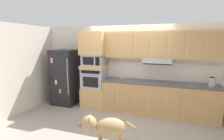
{
  "coord_description": "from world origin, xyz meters",
  "views": [
    {
      "loc": [
        1.2,
        -4.02,
        2.01
      ],
      "look_at": [
        -0.24,
        0.2,
        1.28
      ],
      "focal_mm": 27.67,
      "sensor_mm": 36.0,
      "label": 1
    }
  ],
  "objects_px": {
    "electric_kettle": "(212,82)",
    "dog": "(105,127)",
    "refrigerator": "(65,77)",
    "built_in_oven": "(94,78)",
    "screwdriver": "(122,79)",
    "microwave": "(94,60)"
  },
  "relations": [
    {
      "from": "refrigerator",
      "to": "built_in_oven",
      "type": "height_order",
      "value": "refrigerator"
    },
    {
      "from": "electric_kettle",
      "to": "refrigerator",
      "type": "bearing_deg",
      "value": -179.72
    },
    {
      "from": "refrigerator",
      "to": "microwave",
      "type": "relative_size",
      "value": 2.73
    },
    {
      "from": "refrigerator",
      "to": "built_in_oven",
      "type": "relative_size",
      "value": 2.51
    },
    {
      "from": "electric_kettle",
      "to": "dog",
      "type": "bearing_deg",
      "value": -136.26
    },
    {
      "from": "built_in_oven",
      "to": "microwave",
      "type": "xyz_separation_m",
      "value": [
        0.0,
        -0.0,
        0.56
      ]
    },
    {
      "from": "screwdriver",
      "to": "dog",
      "type": "height_order",
      "value": "screwdriver"
    },
    {
      "from": "screwdriver",
      "to": "electric_kettle",
      "type": "bearing_deg",
      "value": -2.52
    },
    {
      "from": "refrigerator",
      "to": "electric_kettle",
      "type": "height_order",
      "value": "refrigerator"
    },
    {
      "from": "refrigerator",
      "to": "electric_kettle",
      "type": "relative_size",
      "value": 7.33
    },
    {
      "from": "microwave",
      "to": "screwdriver",
      "type": "relative_size",
      "value": 3.9
    },
    {
      "from": "electric_kettle",
      "to": "microwave",
      "type": "bearing_deg",
      "value": 179.15
    },
    {
      "from": "refrigerator",
      "to": "dog",
      "type": "relative_size",
      "value": 1.73
    },
    {
      "from": "electric_kettle",
      "to": "dog",
      "type": "height_order",
      "value": "electric_kettle"
    },
    {
      "from": "dog",
      "to": "screwdriver",
      "type": "bearing_deg",
      "value": -105.3
    },
    {
      "from": "refrigerator",
      "to": "built_in_oven",
      "type": "bearing_deg",
      "value": 3.85
    },
    {
      "from": "built_in_oven",
      "to": "screwdriver",
      "type": "xyz_separation_m",
      "value": [
        0.87,
        0.05,
        0.03
      ]
    },
    {
      "from": "built_in_oven",
      "to": "screwdriver",
      "type": "height_order",
      "value": "built_in_oven"
    },
    {
      "from": "dog",
      "to": "built_in_oven",
      "type": "bearing_deg",
      "value": -83.17
    },
    {
      "from": "built_in_oven",
      "to": "microwave",
      "type": "height_order",
      "value": "microwave"
    },
    {
      "from": "screwdriver",
      "to": "electric_kettle",
      "type": "height_order",
      "value": "electric_kettle"
    },
    {
      "from": "dog",
      "to": "electric_kettle",
      "type": "bearing_deg",
      "value": -158.71
    }
  ]
}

